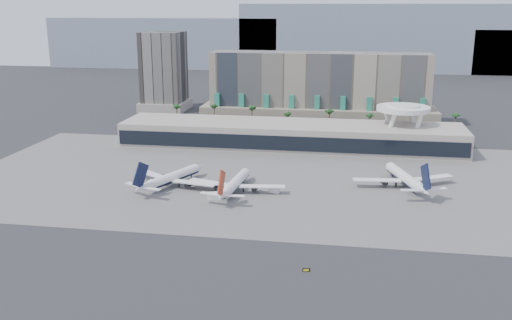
% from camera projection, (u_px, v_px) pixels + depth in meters
% --- Properties ---
extents(ground, '(900.00, 900.00, 0.00)m').
position_uv_depth(ground, '(254.00, 228.00, 183.53)').
color(ground, '#232326').
rests_on(ground, ground).
extents(apron_pad, '(260.00, 130.00, 0.06)m').
position_uv_depth(apron_pad, '(276.00, 178.00, 235.87)').
color(apron_pad, '#5B5B59').
rests_on(apron_pad, ground).
extents(mountain_ridge, '(680.00, 60.00, 70.00)m').
position_uv_depth(mountain_ridge, '(351.00, 42.00, 618.61)').
color(mountain_ridge, gray).
rests_on(mountain_ridge, ground).
extents(hotel, '(140.00, 30.00, 42.00)m').
position_uv_depth(hotel, '(318.00, 95.00, 343.53)').
color(hotel, gray).
rests_on(hotel, ground).
extents(office_tower, '(30.00, 30.00, 52.00)m').
position_uv_depth(office_tower, '(164.00, 76.00, 382.66)').
color(office_tower, black).
rests_on(office_tower, ground).
extents(terminal, '(170.00, 32.50, 14.50)m').
position_uv_depth(terminal, '(290.00, 134.00, 286.35)').
color(terminal, '#B3AA9E').
rests_on(terminal, ground).
extents(saucer_structure, '(26.00, 26.00, 21.89)m').
position_uv_depth(saucer_structure, '(403.00, 112.00, 280.47)').
color(saucer_structure, white).
rests_on(saucer_structure, ground).
extents(palm_row, '(157.80, 2.80, 13.10)m').
position_uv_depth(palm_row, '(310.00, 114.00, 317.67)').
color(palm_row, brown).
rests_on(palm_row, ground).
extents(airliner_left, '(37.25, 38.38, 14.10)m').
position_uv_depth(airliner_left, '(172.00, 177.00, 224.70)').
color(airliner_left, white).
rests_on(airliner_left, ground).
extents(airliner_centre, '(38.72, 39.99, 13.81)m').
position_uv_depth(airliner_centre, '(235.00, 183.00, 217.58)').
color(airliner_centre, white).
rests_on(airliner_centre, ground).
extents(airliner_right, '(39.93, 41.34, 14.73)m').
position_uv_depth(airliner_right, '(405.00, 178.00, 223.67)').
color(airliner_right, white).
rests_on(airliner_right, ground).
extents(service_vehicle_a, '(5.60, 3.90, 2.49)m').
position_uv_depth(service_vehicle_a, '(215.00, 196.00, 210.36)').
color(service_vehicle_a, white).
rests_on(service_vehicle_a, ground).
extents(service_vehicle_b, '(4.39, 3.21, 2.03)m').
position_uv_depth(service_vehicle_b, '(274.00, 190.00, 217.41)').
color(service_vehicle_b, white).
rests_on(service_vehicle_b, ground).
extents(taxiway_sign, '(2.06, 0.80, 0.94)m').
position_uv_depth(taxiway_sign, '(306.00, 270.00, 153.39)').
color(taxiway_sign, black).
rests_on(taxiway_sign, ground).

